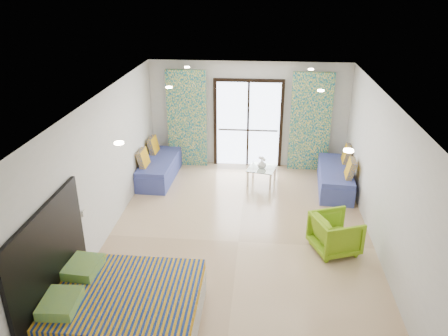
# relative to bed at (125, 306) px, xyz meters

# --- Properties ---
(floor) EXTENTS (5.00, 7.50, 0.01)m
(floor) POSITION_rel_bed_xyz_m (1.48, 2.24, -0.30)
(floor) COLOR tan
(floor) RESTS_ON ground
(ceiling) EXTENTS (5.00, 7.50, 0.01)m
(ceiling) POSITION_rel_bed_xyz_m (1.48, 2.24, 2.40)
(ceiling) COLOR silver
(ceiling) RESTS_ON ground
(wall_back) EXTENTS (5.00, 0.01, 2.70)m
(wall_back) POSITION_rel_bed_xyz_m (1.48, 5.99, 1.05)
(wall_back) COLOR silver
(wall_back) RESTS_ON ground
(wall_left) EXTENTS (0.01, 7.50, 2.70)m
(wall_left) POSITION_rel_bed_xyz_m (-1.02, 2.24, 1.05)
(wall_left) COLOR silver
(wall_left) RESTS_ON ground
(wall_right) EXTENTS (0.01, 7.50, 2.70)m
(wall_right) POSITION_rel_bed_xyz_m (3.98, 2.24, 1.05)
(wall_right) COLOR silver
(wall_right) RESTS_ON ground
(balcony_door) EXTENTS (1.76, 0.08, 2.28)m
(balcony_door) POSITION_rel_bed_xyz_m (1.48, 5.96, 0.96)
(balcony_door) COLOR black
(balcony_door) RESTS_ON floor
(balcony_rail) EXTENTS (1.52, 0.03, 0.04)m
(balcony_rail) POSITION_rel_bed_xyz_m (1.48, 5.97, 0.65)
(balcony_rail) COLOR #595451
(balcony_rail) RESTS_ON balcony_door
(curtain_left) EXTENTS (1.00, 0.10, 2.50)m
(curtain_left) POSITION_rel_bed_xyz_m (-0.07, 5.81, 0.95)
(curtain_left) COLOR silver
(curtain_left) RESTS_ON floor
(curtain_right) EXTENTS (1.00, 0.10, 2.50)m
(curtain_right) POSITION_rel_bed_xyz_m (3.03, 5.81, 0.95)
(curtain_right) COLOR silver
(curtain_right) RESTS_ON floor
(downlight_a) EXTENTS (0.12, 0.12, 0.02)m
(downlight_a) POSITION_rel_bed_xyz_m (0.08, 0.24, 2.37)
(downlight_a) COLOR #FFE0B2
(downlight_a) RESTS_ON ceiling
(downlight_b) EXTENTS (0.12, 0.12, 0.02)m
(downlight_b) POSITION_rel_bed_xyz_m (2.88, 0.24, 2.37)
(downlight_b) COLOR #FFE0B2
(downlight_b) RESTS_ON ceiling
(downlight_c) EXTENTS (0.12, 0.12, 0.02)m
(downlight_c) POSITION_rel_bed_xyz_m (0.08, 3.24, 2.37)
(downlight_c) COLOR #FFE0B2
(downlight_c) RESTS_ON ceiling
(downlight_d) EXTENTS (0.12, 0.12, 0.02)m
(downlight_d) POSITION_rel_bed_xyz_m (2.88, 3.24, 2.37)
(downlight_d) COLOR #FFE0B2
(downlight_d) RESTS_ON ceiling
(downlight_e) EXTENTS (0.12, 0.12, 0.02)m
(downlight_e) POSITION_rel_bed_xyz_m (0.08, 5.24, 2.37)
(downlight_e) COLOR #FFE0B2
(downlight_e) RESTS_ON ceiling
(downlight_f) EXTENTS (0.12, 0.12, 0.02)m
(downlight_f) POSITION_rel_bed_xyz_m (2.88, 5.24, 2.37)
(downlight_f) COLOR #FFE0B2
(downlight_f) RESTS_ON ceiling
(headboard) EXTENTS (0.06, 2.10, 1.50)m
(headboard) POSITION_rel_bed_xyz_m (-0.98, -0.00, 0.75)
(headboard) COLOR black
(headboard) RESTS_ON floor
(switch_plate) EXTENTS (0.02, 0.10, 0.10)m
(switch_plate) POSITION_rel_bed_xyz_m (-0.99, 1.25, 0.75)
(switch_plate) COLOR silver
(switch_plate) RESTS_ON wall_left
(bed) EXTENTS (2.06, 1.68, 0.71)m
(bed) POSITION_rel_bed_xyz_m (0.00, 0.00, 0.00)
(bed) COLOR silver
(bed) RESTS_ON floor
(daybed_left) EXTENTS (0.78, 1.87, 0.91)m
(daybed_left) POSITION_rel_bed_xyz_m (-0.64, 4.88, -0.01)
(daybed_left) COLOR #3B448D
(daybed_left) RESTS_ON floor
(daybed_right) EXTENTS (0.86, 1.92, 0.92)m
(daybed_right) POSITION_rel_bed_xyz_m (3.59, 4.71, -0.01)
(daybed_right) COLOR #3B448D
(daybed_right) RESTS_ON floor
(coffee_table) EXTENTS (0.74, 0.74, 0.72)m
(coffee_table) POSITION_rel_bed_xyz_m (1.87, 4.82, 0.07)
(coffee_table) COLOR silver
(coffee_table) RESTS_ON floor
(vase) EXTENTS (0.27, 0.28, 0.21)m
(vase) POSITION_rel_bed_xyz_m (1.86, 4.79, 0.22)
(vase) COLOR white
(vase) RESTS_ON coffee_table
(armchair) EXTENTS (0.92, 0.95, 0.77)m
(armchair) POSITION_rel_bed_xyz_m (3.22, 2.13, 0.09)
(armchair) COLOR #7DAC16
(armchair) RESTS_ON floor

